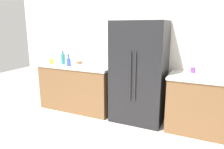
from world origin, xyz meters
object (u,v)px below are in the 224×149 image
(cup_a, at_px, (193,70))
(cup_b, at_px, (52,61))
(bottle_a, at_px, (69,62))
(bottle_b, at_px, (63,59))
(refrigerator, at_px, (139,72))
(bowl_a, at_px, (79,62))

(cup_a, xyz_separation_m, cup_b, (-2.70, -0.32, 0.01))
(bottle_a, bearing_deg, cup_b, 172.26)
(bottle_b, relative_size, cup_a, 3.04)
(refrigerator, bearing_deg, bowl_a, 173.70)
(cup_a, bearing_deg, bowl_a, -178.49)
(bottle_b, xyz_separation_m, bowl_a, (0.24, 0.22, -0.09))
(bottle_a, distance_m, bowl_a, 0.33)
(bottle_b, xyz_separation_m, cup_b, (-0.26, -0.04, -0.06))
(cup_b, relative_size, bowl_a, 0.70)
(bottle_b, distance_m, bowl_a, 0.34)
(bottle_b, relative_size, cup_b, 2.65)
(refrigerator, distance_m, bottle_a, 1.38)
(bottle_b, bearing_deg, cup_b, -170.95)
(refrigerator, distance_m, bottle_b, 1.58)
(refrigerator, height_order, cup_a, refrigerator)
(cup_b, bearing_deg, refrigerator, 3.46)
(bottle_a, xyz_separation_m, cup_a, (2.23, 0.38, -0.04))
(bottle_b, bearing_deg, cup_a, 6.42)
(cup_a, bearing_deg, bottle_b, -173.58)
(refrigerator, xyz_separation_m, bottle_b, (-1.58, -0.07, 0.14))
(cup_b, bearing_deg, bowl_a, 27.10)
(bottle_b, xyz_separation_m, cup_a, (2.44, 0.27, -0.07))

